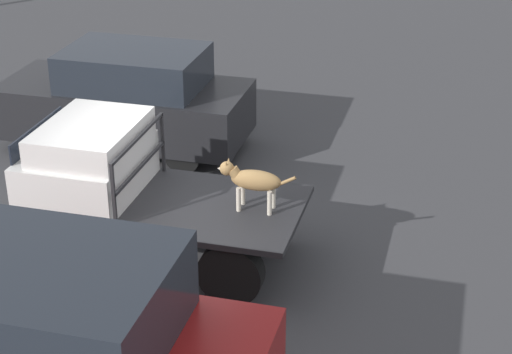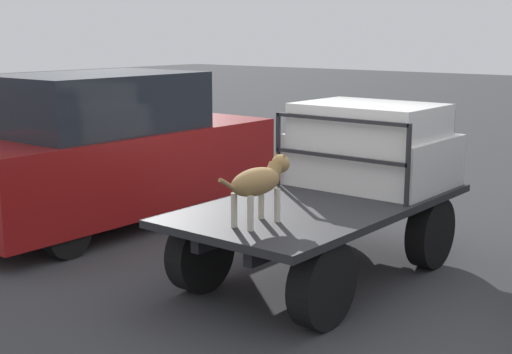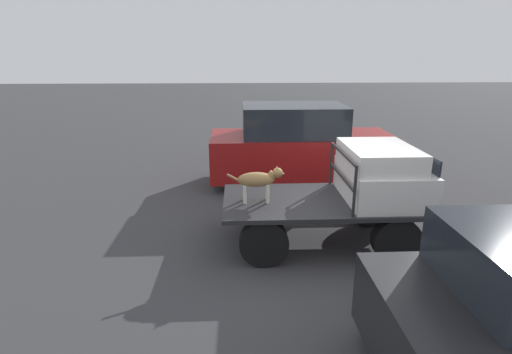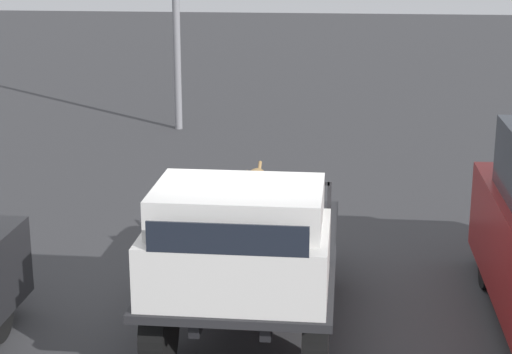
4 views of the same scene
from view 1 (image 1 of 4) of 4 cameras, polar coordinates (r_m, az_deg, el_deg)
The scene contains 6 objects.
ground_plane at distance 11.64m, azimuth -5.91°, elevation -5.39°, with size 80.00×80.00×0.00m, color #38383A.
flatbed_truck at distance 11.34m, azimuth -6.05°, elevation -2.74°, with size 3.60×1.84×0.88m.
truck_cab at distance 11.40m, azimuth -11.13°, elevation 1.16°, with size 1.37×1.72×0.98m.
truck_headboard at distance 11.07m, azimuth -7.79°, elevation 1.28°, with size 0.04×1.72×0.87m.
dog at distance 10.75m, azimuth -0.31°, elevation -0.19°, with size 1.02×0.26×0.66m.
parked_sedan at distance 14.74m, azimuth -8.56°, elevation 5.15°, with size 4.17×1.77×1.75m.
Camera 1 is at (-3.70, 9.25, 6.02)m, focal length 60.00 mm.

